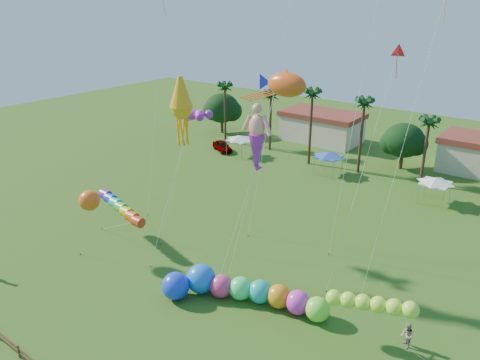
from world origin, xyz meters
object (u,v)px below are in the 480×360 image
Objects in this scene: caterpillar_inflatable at (250,291)px; spectator_b at (407,336)px; car_a at (222,146)px; blue_ball at (176,286)px.

spectator_b is at bearing -4.46° from caterpillar_inflatable.
spectator_b is (37.21, -25.63, 0.17)m from car_a.
car_a is 0.39× the size of caterpillar_inflatable.
blue_ball reaches higher than car_a.
blue_ball is (-4.94, -3.14, 0.11)m from caterpillar_inflatable.
blue_ball is (-16.26, -5.49, 0.17)m from spectator_b.
spectator_b reaches higher than car_a.
blue_ball is at bearing -163.79° from caterpillar_inflatable.
spectator_b is 17.16m from blue_ball.
spectator_b is at bearing -97.39° from car_a.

